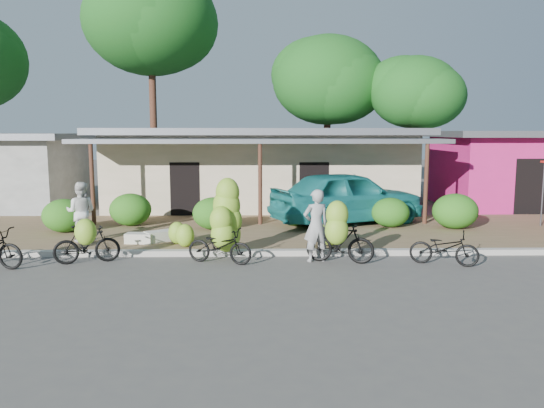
% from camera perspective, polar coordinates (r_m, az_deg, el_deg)
% --- Properties ---
extents(ground, '(100.00, 100.00, 0.00)m').
position_cam_1_polar(ground, '(12.03, -1.35, -7.75)').
color(ground, '#504D4B').
rests_on(ground, ground).
extents(sidewalk, '(60.00, 6.00, 0.12)m').
position_cam_1_polar(sidewalk, '(16.89, -1.28, -3.00)').
color(sidewalk, olive).
rests_on(sidewalk, ground).
extents(curb, '(60.00, 0.25, 0.15)m').
position_cam_1_polar(curb, '(13.95, -1.32, -5.25)').
color(curb, '#A8A399').
rests_on(curb, ground).
extents(shop_main, '(13.00, 8.50, 3.35)m').
position_cam_1_polar(shop_main, '(22.57, -1.24, 3.98)').
color(shop_main, beige).
rests_on(shop_main, ground).
extents(shop_pink, '(6.00, 6.00, 3.25)m').
position_cam_1_polar(shop_pink, '(24.92, 23.72, 3.57)').
color(shop_pink, '#CD1F72').
rests_on(shop_pink, ground).
extents(shop_grey, '(7.00, 6.00, 3.15)m').
position_cam_1_polar(shop_grey, '(25.20, -27.17, 3.28)').
color(shop_grey, '#A9A9A3').
rests_on(shop_grey, ground).
extents(tree_far_center, '(6.69, 6.69, 11.38)m').
position_cam_1_polar(tree_far_center, '(28.84, -13.28, 18.74)').
color(tree_far_center, '#4E2C1F').
rests_on(tree_far_center, ground).
extents(tree_center_right, '(5.83, 5.77, 8.18)m').
position_cam_1_polar(tree_center_right, '(28.53, 5.61, 13.30)').
color(tree_center_right, '#4E2C1F').
rests_on(tree_center_right, ground).
extents(tree_near_right, '(4.53, 4.36, 6.90)m').
position_cam_1_polar(tree_near_right, '(27.26, 14.65, 11.74)').
color(tree_near_right, '#4E2C1F').
rests_on(tree_near_right, ground).
extents(hedge_0, '(1.33, 1.20, 1.04)m').
position_cam_1_polar(hedge_0, '(17.66, -21.47, -1.17)').
color(hedge_0, '#175E15').
rests_on(hedge_0, sidewalk).
extents(hedge_1, '(1.38, 1.24, 1.07)m').
position_cam_1_polar(hedge_1, '(18.19, -14.98, -0.58)').
color(hedge_1, '#175E15').
rests_on(hedge_1, sidewalk).
extents(hedge_2, '(1.32, 1.19, 1.03)m').
position_cam_1_polar(hedge_2, '(16.99, -6.33, -1.01)').
color(hedge_2, '#175E15').
rests_on(hedge_2, sidewalk).
extents(hedge_3, '(1.30, 1.17, 1.02)m').
position_cam_1_polar(hedge_3, '(17.62, 2.48, -0.68)').
color(hedge_3, '#175E15').
rests_on(hedge_3, sidewalk).
extents(hedge_4, '(1.24, 1.11, 0.96)m').
position_cam_1_polar(hedge_4, '(17.74, 12.62, -0.89)').
color(hedge_4, '#175E15').
rests_on(hedge_4, sidewalk).
extents(hedge_5, '(1.45, 1.31, 1.13)m').
position_cam_1_polar(hedge_5, '(18.02, 19.11, -0.74)').
color(hedge_5, '#175E15').
rests_on(hedge_5, sidewalk).
extents(bike_left, '(1.64, 1.28, 1.22)m').
position_cam_1_polar(bike_left, '(13.72, -19.32, -3.90)').
color(bike_left, black).
rests_on(bike_left, ground).
extents(bike_center, '(1.76, 1.39, 2.07)m').
position_cam_1_polar(bike_center, '(13.33, -5.19, -2.55)').
color(bike_center, black).
rests_on(bike_center, ground).
extents(bike_right, '(1.75, 1.32, 1.63)m').
position_cam_1_polar(bike_right, '(13.00, 7.23, -3.54)').
color(bike_right, black).
rests_on(bike_right, ground).
extents(bike_far_right, '(1.72, 1.10, 0.85)m').
position_cam_1_polar(bike_far_right, '(13.55, 18.02, -4.50)').
color(bike_far_right, black).
rests_on(bike_far_right, ground).
extents(loose_banana_a, '(0.50, 0.42, 0.62)m').
position_cam_1_polar(loose_banana_a, '(14.98, -10.15, -3.08)').
color(loose_banana_a, '#9ECC33').
rests_on(loose_banana_a, sidewalk).
extents(loose_banana_b, '(0.50, 0.43, 0.63)m').
position_cam_1_polar(loose_banana_b, '(14.55, -9.34, -3.36)').
color(loose_banana_b, '#9ECC33').
rests_on(loose_banana_b, sidewalk).
extents(loose_banana_c, '(0.54, 0.46, 0.68)m').
position_cam_1_polar(loose_banana_c, '(14.63, 6.23, -3.15)').
color(loose_banana_c, '#9ECC33').
rests_on(loose_banana_c, sidewalk).
extents(sack_near, '(0.93, 0.82, 0.30)m').
position_cam_1_polar(sack_near, '(15.46, -11.90, -3.39)').
color(sack_near, beige).
rests_on(sack_near, sidewalk).
extents(sack_far, '(0.78, 0.45, 0.28)m').
position_cam_1_polar(sack_far, '(15.34, -14.08, -3.58)').
color(sack_far, beige).
rests_on(sack_far, sidewalk).
extents(vendor, '(0.76, 0.60, 1.82)m').
position_cam_1_polar(vendor, '(13.21, 4.75, -2.33)').
color(vendor, gray).
rests_on(vendor, ground).
extents(bystander, '(0.83, 0.65, 1.71)m').
position_cam_1_polar(bystander, '(15.91, -19.87, -0.80)').
color(bystander, silver).
rests_on(bystander, sidewalk).
extents(teal_van, '(5.73, 4.07, 1.81)m').
position_cam_1_polar(teal_van, '(18.16, 8.13, 0.76)').
color(teal_van, '#1A7575').
rests_on(teal_van, sidewalk).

